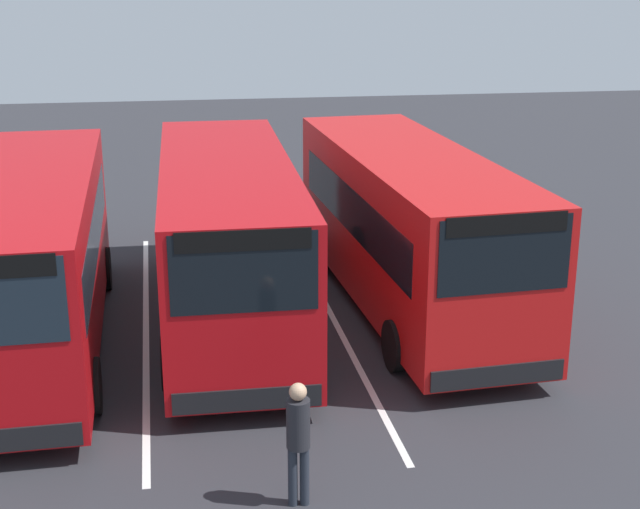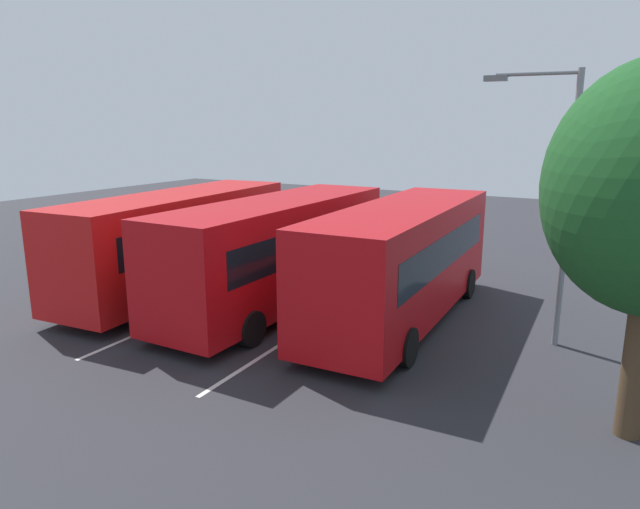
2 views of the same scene
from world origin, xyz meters
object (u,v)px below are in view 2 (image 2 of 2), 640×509
Objects in this scene: bus_far_left at (403,258)px; bus_center_left at (278,249)px; bus_center_right at (179,239)px; street_lamp at (559,191)px; pedestrian at (359,234)px.

bus_far_left is 1.01× the size of bus_center_left.
bus_center_right is 1.42× the size of street_lamp.
street_lamp is at bearing -88.81° from bus_center_right.
bus_far_left is 7.49m from pedestrian.
street_lamp reaches higher than bus_center_right.
bus_center_right is at bearing 95.46° from bus_far_left.
pedestrian is at bearing -41.28° from street_lamp.
bus_center_left reaches higher than pedestrian.
bus_center_left and bus_center_right have the same top height.
street_lamp is (0.86, -7.68, 2.13)m from bus_center_left.
bus_far_left is at bearing 37.95° from pedestrian.
pedestrian is (7.10, -3.25, -0.74)m from bus_center_right.
street_lamp is at bearing -90.64° from bus_far_left.
bus_center_left is 6.91m from pedestrian.
bus_center_right is at bearing -21.82° from pedestrian.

